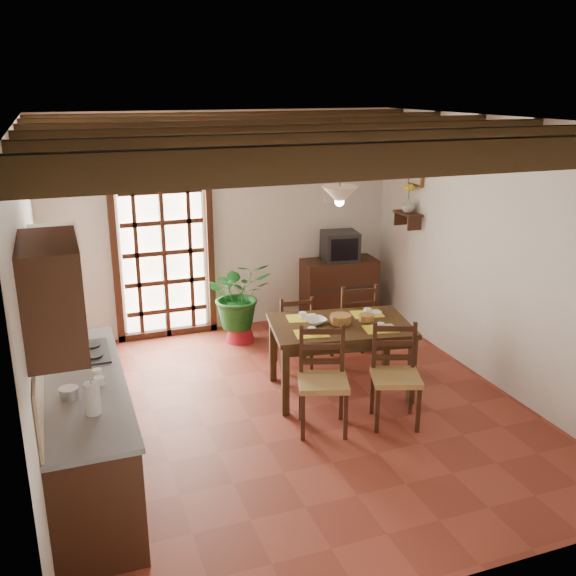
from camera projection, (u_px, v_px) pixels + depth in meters
name	position (u px, v px, depth m)	size (l,w,h in m)	color
ground_plane	(292.00, 411.00, 6.37)	(5.00, 5.00, 0.00)	maroon
room_shell	(293.00, 232.00, 5.82)	(4.52, 5.02, 2.81)	silver
ceiling_beams	(293.00, 133.00, 5.55)	(4.50, 4.34, 0.20)	black
french_door	(163.00, 246.00, 7.94)	(1.26, 0.11, 2.32)	white
kitchen_counter	(87.00, 433.00, 5.05)	(0.64, 2.25, 1.38)	#311A0F
upper_cabinet	(53.00, 295.00, 3.96)	(0.35, 0.80, 0.70)	#311A0F
range_hood	(55.00, 263.00, 5.13)	(0.38, 0.60, 0.54)	white
counter_items	(80.00, 372.00, 4.98)	(0.50, 1.43, 0.25)	black
dining_table	(340.00, 333.00, 6.57)	(1.54, 1.13, 0.76)	#352311
chair_near_left	(323.00, 399.00, 5.95)	(0.56, 0.55, 0.98)	#AC8649
chair_near_right	(395.00, 393.00, 6.07)	(0.56, 0.54, 0.96)	#AC8649
chair_far_left	(294.00, 344.00, 7.31)	(0.44, 0.43, 0.87)	#AC8649
chair_far_right	(353.00, 337.00, 7.42)	(0.50, 0.48, 0.98)	#AC8649
table_setting	(341.00, 320.00, 6.53)	(1.02, 0.68, 0.10)	yellow
table_bowl	(316.00, 321.00, 6.54)	(0.22, 0.22, 0.05)	white
sideboard	(339.00, 290.00, 8.72)	(1.00, 0.45, 0.85)	#311A0F
crt_tv	(340.00, 246.00, 8.53)	(0.51, 0.47, 0.39)	black
fuse_box	(333.00, 190.00, 8.55)	(0.25, 0.03, 0.32)	white
plant_pot	(240.00, 332.00, 8.08)	(0.36, 0.36, 0.22)	maroon
potted_plant	(239.00, 298.00, 7.94)	(2.04, 1.75, 2.27)	#144C19
wall_shelf	(408.00, 216.00, 8.04)	(0.20, 0.42, 0.20)	#311A0F
shelf_vase	(408.00, 205.00, 8.00)	(0.15, 0.15, 0.15)	#B2BFB2
shelf_flowers	(409.00, 189.00, 7.94)	(0.14, 0.14, 0.36)	yellow
framed_picture	(416.00, 173.00, 7.91)	(0.03, 0.32, 0.32)	brown
pendant_lamp	(340.00, 194.00, 6.23)	(0.36, 0.36, 0.84)	black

